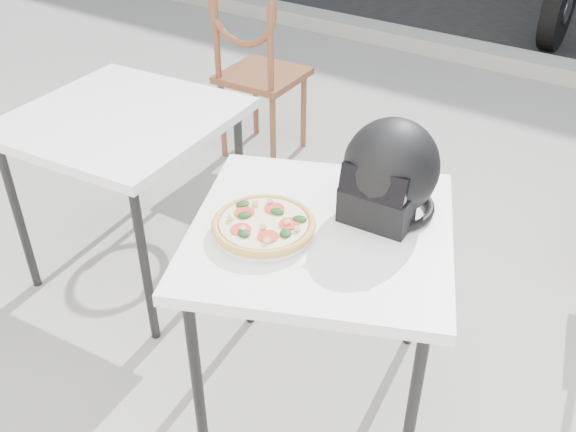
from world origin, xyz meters
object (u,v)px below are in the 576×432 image
Objects in this scene: pizza at (264,224)px; cafe_table_side at (123,130)px; plate at (264,230)px; cafe_chair_side at (254,56)px; helmet at (389,173)px; cafe_table_main at (321,245)px.

cafe_table_side is at bearing 162.22° from pizza.
cafe_chair_side is (-1.08, 1.38, -0.13)m from plate.
cafe_chair_side is at bearing 99.72° from cafe_table_side.
pizza is 1.76m from cafe_chair_side.
helmet is at bearing 52.37° from pizza.
cafe_table_side is at bearing 170.52° from cafe_table_main.
pizza is 0.40m from helmet.
cafe_chair_side is at bearing 128.06° from plate.
cafe_table_main is 1.03m from cafe_table_side.
plate is 1.76m from cafe_chair_side.
cafe_table_main is 2.64× the size of plate.
plate is 0.44× the size of cafe_table_side.
cafe_table_side is (-1.13, -0.02, -0.17)m from helmet.
pizza is at bearing -136.06° from cafe_table_main.
pizza is 0.35× the size of cafe_chair_side.
helmet is at bearing 137.22° from cafe_chair_side.
cafe_table_side reaches higher than cafe_table_main.
helmet reaches higher than cafe_table_side.
cafe_table_main is at bearing -9.48° from cafe_table_side.
plate is 0.40m from helmet.
cafe_chair_side reaches higher than helmet.
cafe_table_main is 1.17× the size of cafe_table_side.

